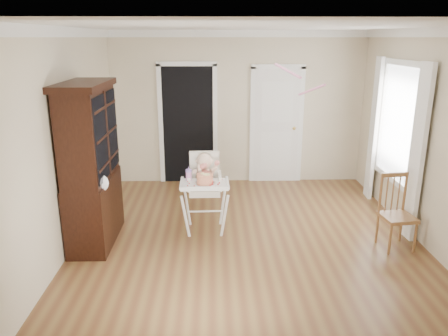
{
  "coord_description": "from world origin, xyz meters",
  "views": [
    {
      "loc": [
        -0.45,
        -5.29,
        2.58
      ],
      "look_at": [
        -0.31,
        0.2,
        0.93
      ],
      "focal_mm": 35.0,
      "sensor_mm": 36.0,
      "label": 1
    }
  ],
  "objects_px": {
    "high_chair": "(205,184)",
    "china_cabinet": "(91,165)",
    "dining_chair": "(397,214)",
    "sippy_cup": "(189,175)",
    "cake": "(205,179)"
  },
  "relations": [
    {
      "from": "china_cabinet",
      "to": "high_chair",
      "type": "bearing_deg",
      "value": 11.21
    },
    {
      "from": "cake",
      "to": "sippy_cup",
      "type": "xyz_separation_m",
      "value": [
        -0.21,
        0.13,
        0.02
      ]
    },
    {
      "from": "cake",
      "to": "china_cabinet",
      "type": "height_order",
      "value": "china_cabinet"
    },
    {
      "from": "china_cabinet",
      "to": "sippy_cup",
      "type": "bearing_deg",
      "value": 7.27
    },
    {
      "from": "china_cabinet",
      "to": "dining_chair",
      "type": "distance_m",
      "value": 3.89
    },
    {
      "from": "china_cabinet",
      "to": "cake",
      "type": "bearing_deg",
      "value": 1.11
    },
    {
      "from": "dining_chair",
      "to": "cake",
      "type": "bearing_deg",
      "value": 166.13
    },
    {
      "from": "high_chair",
      "to": "sippy_cup",
      "type": "bearing_deg",
      "value": -149.26
    },
    {
      "from": "cake",
      "to": "sippy_cup",
      "type": "relative_size",
      "value": 1.41
    },
    {
      "from": "cake",
      "to": "sippy_cup",
      "type": "distance_m",
      "value": 0.25
    },
    {
      "from": "high_chair",
      "to": "china_cabinet",
      "type": "relative_size",
      "value": 0.54
    },
    {
      "from": "high_chair",
      "to": "cake",
      "type": "height_order",
      "value": "high_chair"
    },
    {
      "from": "cake",
      "to": "china_cabinet",
      "type": "bearing_deg",
      "value": -178.89
    },
    {
      "from": "dining_chair",
      "to": "high_chair",
      "type": "bearing_deg",
      "value": 160.35
    },
    {
      "from": "high_chair",
      "to": "china_cabinet",
      "type": "height_order",
      "value": "china_cabinet"
    }
  ]
}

